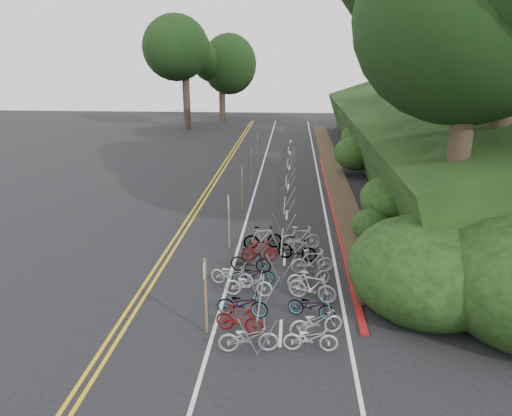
{
  "coord_description": "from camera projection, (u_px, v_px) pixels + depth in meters",
  "views": [
    {
      "loc": [
        3.36,
        -15.76,
        8.33
      ],
      "look_at": [
        1.65,
        6.98,
        1.3
      ],
      "focal_mm": 35.0,
      "sensor_mm": 36.0,
      "label": 1
    }
  ],
  "objects": [
    {
      "name": "ground",
      "position": [
        195.0,
        300.0,
        17.71
      ],
      "size": [
        120.0,
        120.0,
        0.0
      ],
      "primitive_type": "plane",
      "color": "black",
      "rests_on": "ground"
    },
    {
      "name": "road_markings",
      "position": [
        242.0,
        213.0,
        27.28
      ],
      "size": [
        7.47,
        80.0,
        0.01
      ],
      "color": "gold",
      "rests_on": "ground"
    },
    {
      "name": "red_curb",
      "position": [
        332.0,
        205.0,
        28.72
      ],
      "size": [
        0.25,
        28.0,
        0.1
      ],
      "primitive_type": "cube",
      "color": "maroon",
      "rests_on": "ground"
    },
    {
      "name": "embankment",
      "position": [
        433.0,
        142.0,
        34.17
      ],
      "size": [
        14.3,
        48.14,
        9.11
      ],
      "color": "black",
      "rests_on": "ground"
    },
    {
      "name": "bike_rack_front",
      "position": [
        261.0,
        304.0,
        15.56
      ],
      "size": [
        1.14,
        3.08,
        1.17
      ],
      "color": "gray",
      "rests_on": "ground"
    },
    {
      "name": "bike_racks_rest",
      "position": [
        286.0,
        186.0,
        29.63
      ],
      "size": [
        1.14,
        23.0,
        1.17
      ],
      "color": "gray",
      "rests_on": "ground"
    },
    {
      "name": "signpost_near",
      "position": [
        205.0,
        291.0,
        15.18
      ],
      "size": [
        0.08,
        0.4,
        2.51
      ],
      "color": "brown",
      "rests_on": "ground"
    },
    {
      "name": "signposts_rest",
      "position": [
        247.0,
        172.0,
        30.59
      ],
      "size": [
        0.08,
        18.4,
        2.5
      ],
      "color": "brown",
      "rests_on": "ground"
    },
    {
      "name": "bike_front",
      "position": [
        232.0,
        274.0,
        18.67
      ],
      "size": [
        1.03,
        1.81,
        0.9
      ],
      "primitive_type": "imported",
      "rotation": [
        0.0,
        0.0,
        1.3
      ],
      "color": "#9E9EA3",
      "rests_on": "ground"
    },
    {
      "name": "bike_valet",
      "position": [
        281.0,
        279.0,
        18.19
      ],
      "size": [
        3.35,
        10.01,
        1.07
      ],
      "color": "#9E9EA3",
      "rests_on": "ground"
    }
  ]
}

